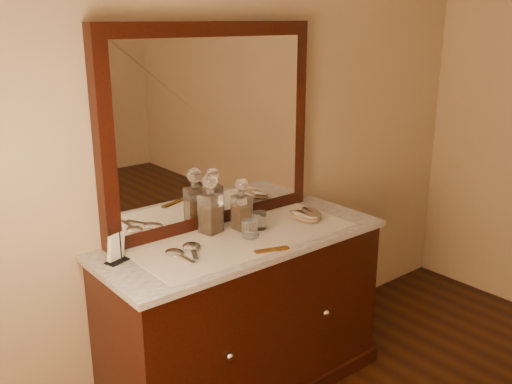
% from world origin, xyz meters
% --- Properties ---
extents(dresser_cabinet, '(1.40, 0.55, 0.82)m').
position_xyz_m(dresser_cabinet, '(0.00, 1.96, 0.41)').
color(dresser_cabinet, black).
rests_on(dresser_cabinet, floor).
extents(dresser_plinth, '(1.46, 0.59, 0.08)m').
position_xyz_m(dresser_plinth, '(0.00, 1.96, 0.04)').
color(dresser_plinth, black).
rests_on(dresser_plinth, floor).
extents(knob_left, '(0.04, 0.04, 0.04)m').
position_xyz_m(knob_left, '(-0.30, 1.67, 0.45)').
color(knob_left, silver).
rests_on(knob_left, dresser_cabinet).
extents(knob_right, '(0.04, 0.04, 0.04)m').
position_xyz_m(knob_right, '(0.30, 1.67, 0.45)').
color(knob_right, silver).
rests_on(knob_right, dresser_cabinet).
extents(marble_top, '(1.44, 0.59, 0.03)m').
position_xyz_m(marble_top, '(0.00, 1.96, 0.83)').
color(marble_top, white).
rests_on(marble_top, dresser_cabinet).
extents(mirror_frame, '(1.20, 0.08, 1.00)m').
position_xyz_m(mirror_frame, '(0.00, 2.20, 1.35)').
color(mirror_frame, black).
rests_on(mirror_frame, marble_top).
extents(mirror_glass, '(1.06, 0.01, 0.86)m').
position_xyz_m(mirror_glass, '(0.00, 2.17, 1.35)').
color(mirror_glass, white).
rests_on(mirror_glass, marble_top).
extents(lace_runner, '(1.10, 0.45, 0.00)m').
position_xyz_m(lace_runner, '(0.00, 1.94, 0.85)').
color(lace_runner, silver).
rests_on(lace_runner, marble_top).
extents(pin_dish, '(0.10, 0.10, 0.01)m').
position_xyz_m(pin_dish, '(0.02, 1.92, 0.86)').
color(pin_dish, white).
rests_on(pin_dish, lace_runner).
extents(comb, '(0.16, 0.08, 0.01)m').
position_xyz_m(comb, '(-0.01, 1.73, 0.86)').
color(comb, brown).
rests_on(comb, lace_runner).
extents(napkin_rack, '(0.11, 0.09, 0.15)m').
position_xyz_m(napkin_rack, '(-0.61, 2.07, 0.91)').
color(napkin_rack, black).
rests_on(napkin_rack, marble_top).
extents(decanter_left, '(0.11, 0.11, 0.30)m').
position_xyz_m(decanter_left, '(-0.09, 2.09, 0.97)').
color(decanter_left, brown).
rests_on(decanter_left, lace_runner).
extents(decanter_right, '(0.08, 0.08, 0.26)m').
position_xyz_m(decanter_right, '(0.06, 2.04, 0.96)').
color(decanter_right, brown).
rests_on(decanter_right, lace_runner).
extents(brush_near, '(0.11, 0.19, 0.05)m').
position_xyz_m(brush_near, '(0.38, 1.92, 0.88)').
color(brush_near, '#9E7D60').
rests_on(brush_near, lace_runner).
extents(brush_far, '(0.10, 0.17, 0.04)m').
position_xyz_m(brush_far, '(0.44, 1.93, 0.88)').
color(brush_far, '#9E7D60').
rests_on(brush_far, lace_runner).
extents(hand_mirror_outer, '(0.08, 0.21, 0.02)m').
position_xyz_m(hand_mirror_outer, '(-0.37, 1.95, 0.86)').
color(hand_mirror_outer, silver).
rests_on(hand_mirror_outer, lace_runner).
extents(hand_mirror_inner, '(0.14, 0.22, 0.02)m').
position_xyz_m(hand_mirror_inner, '(-0.29, 1.97, 0.86)').
color(hand_mirror_inner, silver).
rests_on(hand_mirror_inner, lace_runner).
extents(tumblers, '(0.19, 0.14, 0.09)m').
position_xyz_m(tumblers, '(0.07, 1.95, 0.90)').
color(tumblers, white).
rests_on(tumblers, lace_runner).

